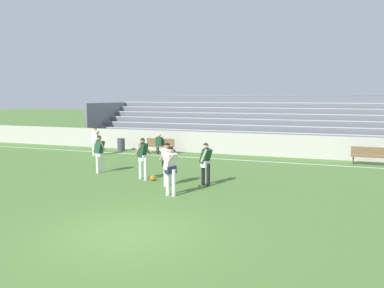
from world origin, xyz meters
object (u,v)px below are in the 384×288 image
object	(u,v)px
player_white_challenging	(167,160)
soccer_ball	(153,178)
bench_near_wall_gap	(160,145)
player_dark_dropping_back	(143,155)
trash_bin	(121,145)
spectator_seated	(159,142)
bench_far_right	(370,154)
player_white_on_ball	(171,166)
player_dark_pressing_high	(206,160)
bleacher_stand	(281,125)
player_dark_trailing_run	(99,151)
player_white_wide_left	(95,139)

from	to	relation	value
player_white_challenging	soccer_ball	distance (m)	1.36
bench_near_wall_gap	player_dark_dropping_back	world-z (taller)	player_dark_dropping_back
trash_bin	player_white_challenging	xyz separation A→B (m)	(6.62, -7.70, 0.58)
spectator_seated	player_dark_dropping_back	size ratio (longest dim) A/B	0.71
bench_near_wall_gap	player_white_challenging	bearing A→B (deg)	-62.79
player_white_challenging	spectator_seated	bearing A→B (deg)	117.57
bench_far_right	soccer_ball	xyz separation A→B (m)	(-8.50, -7.04, -0.44)
player_white_on_ball	soccer_ball	bearing A→B (deg)	130.25
bench_near_wall_gap	player_dark_pressing_high	world-z (taller)	player_dark_pressing_high
bleacher_stand	player_dark_pressing_high	distance (m)	12.40
bleacher_stand	player_dark_dropping_back	size ratio (longest dim) A/B	15.62
bench_far_right	player_dark_dropping_back	xyz separation A→B (m)	(-8.99, -6.94, 0.48)
player_dark_dropping_back	player_white_on_ball	world-z (taller)	player_dark_dropping_back
player_dark_dropping_back	trash_bin	bearing A→B (deg)	126.56
soccer_ball	spectator_seated	bearing A→B (deg)	113.45
player_dark_trailing_run	bleacher_stand	bearing A→B (deg)	61.15
bench_near_wall_gap	player_white_challenging	xyz separation A→B (m)	(3.90, -7.59, 0.43)
bench_far_right	player_dark_pressing_high	xyz separation A→B (m)	(-6.22, -7.09, 0.43)
bench_far_right	player_white_challenging	bearing A→B (deg)	-135.05
player_white_on_ball	soccer_ball	distance (m)	2.71
spectator_seated	soccer_ball	distance (m)	7.57
player_dark_dropping_back	player_dark_trailing_run	size ratio (longest dim) A/B	1.02
player_dark_dropping_back	player_white_wide_left	size ratio (longest dim) A/B	1.03
bench_far_right	soccer_ball	distance (m)	11.05
bleacher_stand	player_dark_pressing_high	xyz separation A→B (m)	(-1.14, -12.34, -0.57)
bench_far_right	bleacher_stand	bearing A→B (deg)	134.15
player_dark_trailing_run	player_dark_pressing_high	distance (m)	5.30
player_white_challenging	soccer_ball	bearing A→B (deg)	148.52
bench_far_right	player_white_challenging	distance (m)	10.75
spectator_seated	soccer_ball	xyz separation A→B (m)	(3.00, -6.92, -0.59)
spectator_seated	player_white_wide_left	bearing A→B (deg)	-149.02
player_white_challenging	player_dark_pressing_high	xyz separation A→B (m)	(1.38, 0.50, -0.00)
bleacher_stand	player_white_challenging	bearing A→B (deg)	-101.10
player_dark_pressing_high	soccer_ball	world-z (taller)	player_dark_pressing_high
player_dark_dropping_back	bench_near_wall_gap	bearing A→B (deg)	109.90
player_white_challenging	bench_near_wall_gap	bearing A→B (deg)	117.21
bleacher_stand	soccer_ball	distance (m)	12.83
bench_far_right	player_dark_pressing_high	world-z (taller)	player_dark_pressing_high
bench_near_wall_gap	player_dark_trailing_run	distance (m)	6.36
player_white_challenging	player_white_on_ball	bearing A→B (deg)	-61.75
player_white_wide_left	soccer_ball	xyz separation A→B (m)	(6.15, -5.03, -0.88)
bench_near_wall_gap	player_white_on_ball	size ratio (longest dim) A/B	1.05
player_dark_pressing_high	soccer_ball	xyz separation A→B (m)	(-2.28, 0.05, -0.87)
player_white_challenging	player_dark_dropping_back	xyz separation A→B (m)	(-1.39, 0.65, 0.05)
player_white_wide_left	player_dark_pressing_high	bearing A→B (deg)	-31.11
bleacher_stand	player_dark_trailing_run	bearing A→B (deg)	-118.85
soccer_ball	trash_bin	bearing A→B (deg)	128.66
player_dark_dropping_back	player_dark_trailing_run	world-z (taller)	player_dark_dropping_back
trash_bin	player_dark_dropping_back	distance (m)	8.80
bleacher_stand	soccer_ball	world-z (taller)	bleacher_stand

